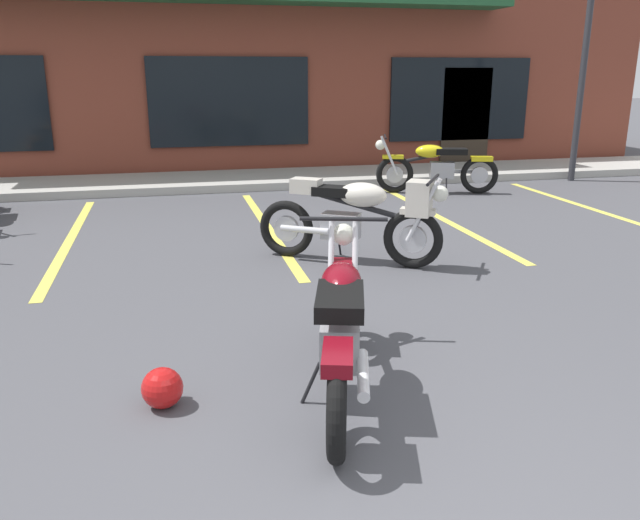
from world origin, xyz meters
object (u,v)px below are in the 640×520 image
Objects in this scene: motorcycle_black_cruiser at (436,166)px; motorcycle_silver_naked at (358,216)px; motorcycle_foreground_classic at (341,325)px; helmet_on_pavement at (162,388)px.

motorcycle_silver_naked is (-2.50, -3.71, 0.07)m from motorcycle_black_cruiser.
motorcycle_foreground_classic is 7.36m from motorcycle_black_cruiser.
helmet_on_pavement is at bearing 177.07° from motorcycle_foreground_classic.
motorcycle_black_cruiser is at bearing 62.05° from motorcycle_foreground_classic.
motorcycle_black_cruiser reaches higher than helmet_on_pavement.
motorcycle_black_cruiser is 4.47m from motorcycle_silver_naked.
motorcycle_black_cruiser is 7.89× the size of helmet_on_pavement.
helmet_on_pavement is at bearing -125.42° from motorcycle_black_cruiser.
motorcycle_foreground_classic is 7.91× the size of helmet_on_pavement.
motorcycle_silver_naked is at bearing -123.98° from motorcycle_black_cruiser.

